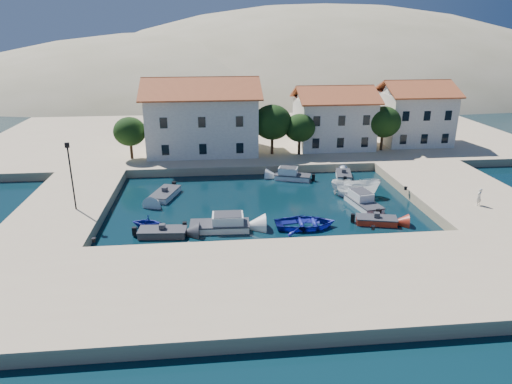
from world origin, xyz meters
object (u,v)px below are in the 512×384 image
Objects in this scene: rowboat_south at (305,227)px; cabin_cruiser_east at (364,202)px; building_left at (202,114)px; cabin_cruiser_south at (220,224)px; building_mid at (334,116)px; lamppost at (71,170)px; pedestrian at (479,197)px; building_right at (414,111)px; boat_east at (355,195)px.

cabin_cruiser_east is (6.72, 4.26, 0.48)m from rowboat_south.
building_left reaches higher than cabin_cruiser_south.
building_mid is 36.21m from lamppost.
cabin_cruiser_south is at bearing -28.51° from pedestrian.
cabin_cruiser_south is 14.80m from cabin_cruiser_east.
lamppost is 1.24× the size of cabin_cruiser_east.
building_right is 46.98m from lamppost.
rowboat_south is at bearing -26.61° from pedestrian.
building_left is at bearing -176.19° from building_right.
building_right reaches higher than pedestrian.
building_left reaches higher than lamppost.
building_right is 23.81m from boat_east.
cabin_cruiser_south reaches higher than rowboat_south.
rowboat_south is 7.97m from cabin_cruiser_east.
pedestrian is at bearing -72.16° from building_mid.
building_mid is 1.96× the size of rowboat_south.
lamppost is (-29.50, -21.00, -0.47)m from building_mid.
building_left is 23.10m from lamppost.
cabin_cruiser_east is (-14.24, -21.70, -5.00)m from building_right.
rowboat_south is at bearing -0.22° from cabin_cruiser_south.
lamppost reaches higher than cabin_cruiser_east.
lamppost is at bearing 166.26° from cabin_cruiser_south.
boat_east is (27.45, 3.57, -4.75)m from lamppost.
building_right is 1.80× the size of cabin_cruiser_south.
cabin_cruiser_east reaches higher than rowboat_south.
cabin_cruiser_south is (-16.49, -24.66, -4.75)m from building_mid.
boat_east reaches higher than rowboat_south.
lamppost is at bearing -144.55° from building_mid.
rowboat_south is at bearing -10.90° from lamppost.
building_right is 1.76× the size of rowboat_south.
lamppost is at bearing -152.07° from building_right.
lamppost is 37.39m from pedestrian.
pedestrian is at bearing -4.34° from lamppost.
cabin_cruiser_east is at bearing -96.17° from building_mid.
pedestrian reaches higher than rowboat_south.
boat_east is at bearing -13.92° from cabin_cruiser_east.
cabin_cruiser_south is at bearing 88.23° from rowboat_south.
building_right is 25.46m from pedestrian.
pedestrian is (24.16, 0.84, 1.34)m from cabin_cruiser_south.
pedestrian is (25.67, -22.82, -4.12)m from building_left.
building_right reaches higher than boat_east.
building_right is 1.88× the size of cabin_cruiser_east.
lamppost is 1.19× the size of cabin_cruiser_south.
building_right is (12.00, 1.00, 0.25)m from building_mid.
lamppost is at bearing 79.54° from rowboat_south.
cabin_cruiser_south is 16.16m from boat_east.
building_right is at bearing -130.41° from pedestrian.
cabin_cruiser_east is (27.26, 0.30, -4.28)m from lamppost.
building_mid is 2.06× the size of boat_east.
building_left reaches higher than pedestrian.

